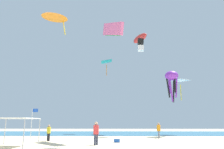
# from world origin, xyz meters

# --- Properties ---
(ocean_strip) EXTENTS (110.00, 18.15, 0.03)m
(ocean_strip) POSITION_xyz_m (0.00, 24.92, 0.01)
(ocean_strip) COLOR teal
(ocean_strip) RESTS_ON ground
(canopy_tent) EXTENTS (3.02, 3.31, 2.18)m
(canopy_tent) POSITION_xyz_m (-5.32, 1.44, 2.08)
(canopy_tent) COLOR #B2B2B7
(canopy_tent) RESTS_ON ground
(person_near_tent) EXTENTS (0.45, 0.47, 1.89)m
(person_near_tent) POSITION_xyz_m (1.03, 2.73, 1.11)
(person_near_tent) COLOR #33384C
(person_near_tent) RESTS_ON ground
(person_leftmost) EXTENTS (0.38, 0.38, 1.62)m
(person_leftmost) POSITION_xyz_m (-4.18, 6.92, 0.95)
(person_leftmost) COLOR black
(person_leftmost) RESTS_ON ground
(person_central) EXTENTS (0.43, 0.49, 1.82)m
(person_central) POSITION_xyz_m (7.80, 11.30, 1.07)
(person_central) COLOR slate
(person_central) RESTS_ON ground
(banner_flag) EXTENTS (0.61, 0.06, 3.24)m
(banner_flag) POSITION_xyz_m (-5.90, 6.83, 1.98)
(banner_flag) COLOR silver
(banner_flag) RESTS_ON ground
(cooler_box) EXTENTS (0.57, 0.37, 0.35)m
(cooler_box) POSITION_xyz_m (2.76, 5.46, 0.18)
(cooler_box) COLOR blue
(cooler_box) RESTS_ON ground
(kite_box_black) EXTENTS (1.01, 0.98, 2.01)m
(kite_box_black) POSITION_xyz_m (6.71, 18.02, 14.15)
(kite_box_black) COLOR black
(kite_diamond_teal) EXTENTS (2.19, 2.22, 3.04)m
(kite_diamond_teal) POSITION_xyz_m (0.85, 25.56, 13.37)
(kite_diamond_teal) COLOR teal
(kite_delta_orange) EXTENTS (4.85, 4.84, 2.88)m
(kite_delta_orange) POSITION_xyz_m (-5.30, 10.45, 15.58)
(kite_delta_orange) COLOR orange
(kite_octopus_purple) EXTENTS (2.70, 2.70, 4.69)m
(kite_octopus_purple) POSITION_xyz_m (11.10, 16.77, 8.52)
(kite_octopus_purple) COLOR purple
(kite_parafoil_pink) EXTENTS (2.67, 4.78, 3.16)m
(kite_parafoil_pink) POSITION_xyz_m (2.32, 9.25, 13.05)
(kite_parafoil_pink) COLOR pink
(kite_inflatable_red) EXTENTS (3.20, 4.77, 1.70)m
(kite_inflatable_red) POSITION_xyz_m (7.41, 25.08, 18.07)
(kite_inflatable_red) COLOR red
(kite_diamond_white) EXTENTS (3.45, 3.45, 3.49)m
(kite_diamond_white) POSITION_xyz_m (13.59, 21.16, 8.70)
(kite_diamond_white) COLOR white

